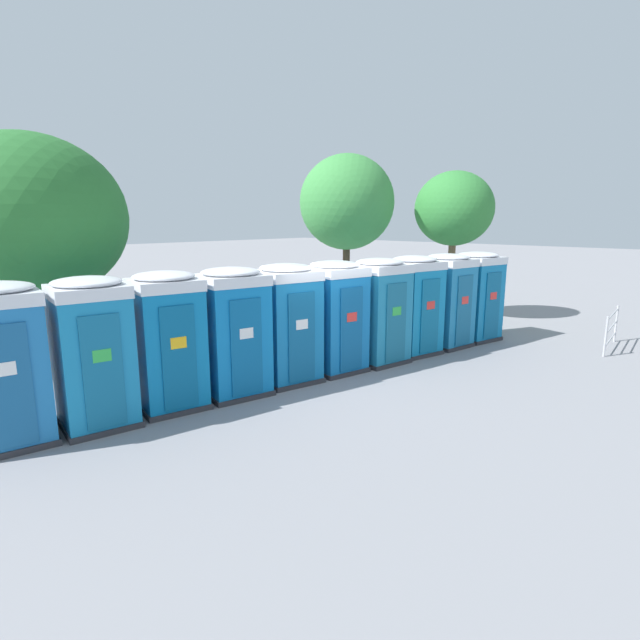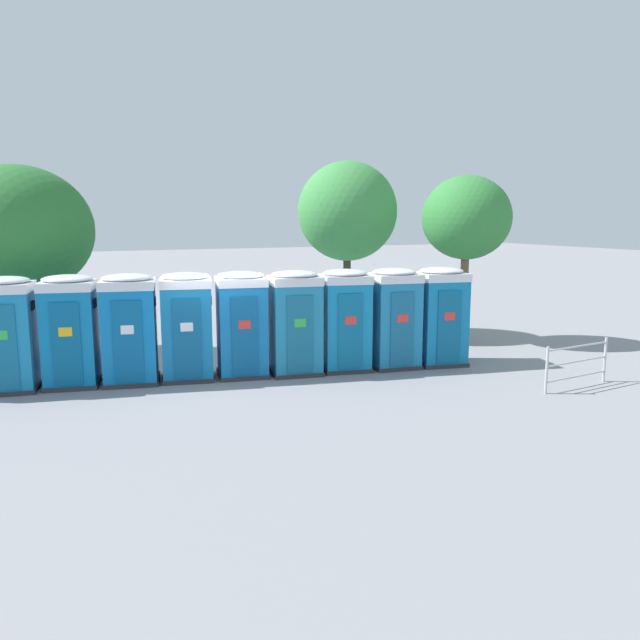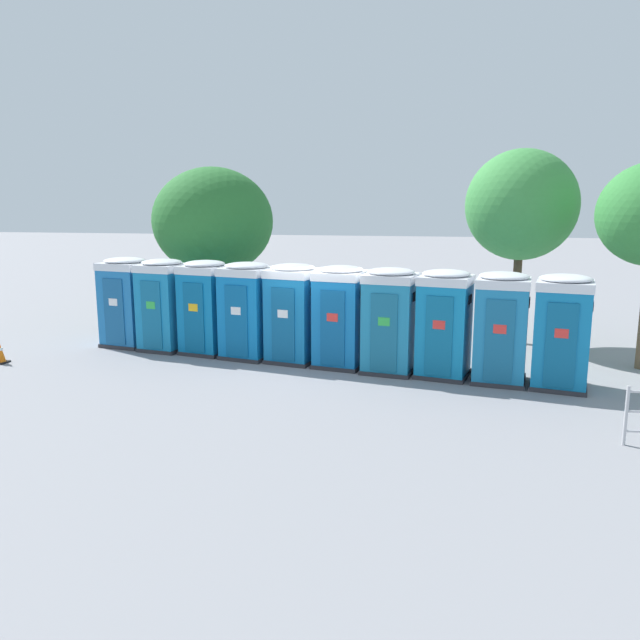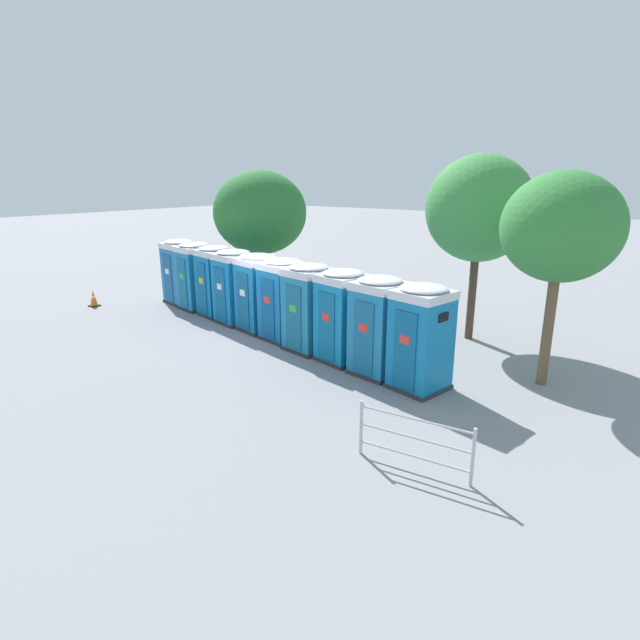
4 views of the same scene
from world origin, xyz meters
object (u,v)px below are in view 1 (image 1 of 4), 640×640
Objects in this scene: portapotty_6 at (379,310)px; portapotty_3 at (233,331)px; portapotty_0 at (1,364)px; portapotty_4 at (287,323)px; portapotty_8 at (447,300)px; street_tree_2 at (347,203)px; event_barrier at (611,328)px; street_tree_1 at (454,209)px; portapotty_1 at (93,352)px; portapotty_5 at (335,316)px; portapotty_7 at (413,305)px; street_tree_0 at (30,219)px; portapotty_9 at (476,296)px; portapotty_2 at (168,340)px.

portapotty_3 is at bearing 169.08° from portapotty_6.
portapotty_6 is at bearing -10.81° from portapotty_0.
portapotty_4 and portapotty_6 have the same top height.
portapotty_3 and portapotty_6 have the same top height.
portapotty_0 is at bearing 169.69° from portapotty_8.
street_tree_2 is 8.65m from event_barrier.
street_tree_1 is at bearing 5.99° from portapotty_4.
portapotty_1 and portapotty_4 have the same top height.
portapotty_5 and portapotty_7 have the same top height.
portapotty_1 is at bearing 170.54° from portapotty_3.
portapotty_0 is at bearing -167.56° from street_tree_2.
event_barrier is (11.37, -8.30, -2.89)m from street_tree_0.
portapotty_9 is 0.50× the size of street_tree_1.
portapotty_3 is 10.26m from street_tree_1.
portapotty_1 and portapotty_3 have the same top height.
portapotty_1 is 1.00× the size of portapotty_3.
portapotty_5 is 2.58m from portapotty_7.
portapotty_0 is 1.00× the size of portapotty_7.
portapotty_7 is (2.54, -0.46, -0.00)m from portapotty_5.
event_barrier is (10.38, -4.85, -0.72)m from portapotty_2.
street_tree_2 is (4.61, 3.57, 2.70)m from portapotty_5.
portapotty_8 is (1.27, -0.24, -0.00)m from portapotty_7.
street_tree_1 is at bearing -41.19° from street_tree_2.
portapotty_7 is at bearing -161.62° from street_tree_1.
street_tree_0 reaches higher than event_barrier.
street_tree_2 is (9.71, 2.72, 2.70)m from portapotty_1.
portapotty_0 is 1.24× the size of event_barrier.
portapotty_2 is at bearing 167.55° from portapotty_3.
portapotty_8 is at bearing -10.31° from portapotty_0.
portapotty_5 and portapotty_6 have the same top height.
portapotty_5 is 5.17m from portapotty_9.
portapotty_8 is at bearing -29.45° from street_tree_0.
portapotty_9 is at bearing -27.23° from street_tree_0.
portapotty_9 is (11.45, -2.07, 0.00)m from portapotty_0.
street_tree_2 is at bearing 18.76° from portapotty_2.
street_tree_2 is 2.71× the size of event_barrier.
portapotty_1 is at bearing 156.82° from event_barrier.
street_tree_1 reaches higher than portapotty_8.
street_tree_2 is (5.88, 3.33, 2.70)m from portapotty_4.
portapotty_2 and portapotty_6 have the same top height.
portapotty_1 is 2.58m from portapotty_3.
portapotty_4 is at bearing 169.59° from portapotty_7.
portapotty_4 is 1.00× the size of portapotty_9.
portapotty_9 is at bearing -10.39° from portapotty_4.
portapotty_5 is 1.00× the size of portapotty_9.
portapotty_7 is (3.81, -0.70, 0.00)m from portapotty_4.
street_tree_0 reaches higher than portapotty_9.
portapotty_6 is 1.00× the size of portapotty_8.
portapotty_0 and portapotty_7 have the same top height.
portapotty_5 is at bearing -10.54° from portapotty_2.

